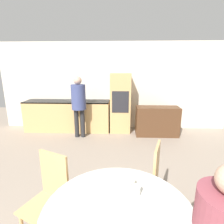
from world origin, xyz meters
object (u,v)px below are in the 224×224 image
Objects in this scene: oven_unit at (120,103)px; person_standing at (79,101)px; chair_far_right at (148,177)px; cup at (136,191)px; chair_far_left at (50,193)px; sideboard at (157,121)px; bowl_near at (128,182)px.

oven_unit is 1.23m from person_standing.
cup is at bearing -0.86° from chair_far_right.
person_standing is (-1.44, 2.56, 0.47)m from chair_far_right.
oven_unit is 1.76× the size of chair_far_left.
chair_far_left is 0.59× the size of person_standing.
sideboard is 1.20× the size of chair_far_left.
sideboard is 2.23m from person_standing.
cup is 0.63× the size of bowl_near.
cup is (0.13, -3.69, -0.05)m from oven_unit.
sideboard is at bearing -17.21° from oven_unit.
chair_far_right is 0.60m from bowl_near.
sideboard is (1.03, -0.32, -0.44)m from oven_unit.
person_standing is 3.25m from bowl_near.
bowl_near is at bearing -68.96° from person_standing.
person_standing is at bearing -174.23° from sideboard.
chair_far_left reaches higher than cup.
oven_unit is 12.74× the size of bowl_near.
oven_unit is 3.13m from chair_far_right.
chair_far_right reaches higher than bowl_near.
oven_unit is 3.56m from bowl_near.
bowl_near is (-0.06, 0.13, -0.02)m from cup.
person_standing is (-0.33, 2.90, 0.47)m from chair_far_left.
bowl_near is at bearing -11.91° from chair_far_right.
person_standing is at bearing -131.67° from chair_far_right.
person_standing reaches higher than chair_far_left.
chair_far_left reaches higher than sideboard.
chair_far_left is at bearing -54.28° from chair_far_right.
chair_far_right is at bearing 41.38° from chair_far_left.
bowl_near is at bearing 15.71° from chair_far_left.
chair_far_left is at bearing -120.14° from sideboard.
sideboard is 13.72× the size of cup.
bowl_near is (0.06, -3.56, -0.06)m from oven_unit.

